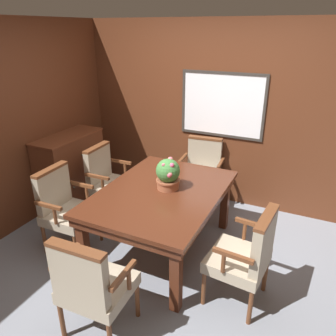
{
  "coord_description": "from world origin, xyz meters",
  "views": [
    {
      "loc": [
        1.31,
        -2.49,
        2.33
      ],
      "look_at": [
        -0.08,
        0.41,
        0.94
      ],
      "focal_mm": 35.0,
      "sensor_mm": 36.0,
      "label": 1
    }
  ],
  "objects": [
    {
      "name": "chair_left_far",
      "position": [
        -1.07,
        0.65,
        0.52
      ],
      "size": [
        0.51,
        0.57,
        0.95
      ],
      "rotation": [
        0.0,
        0.0,
        1.6
      ],
      "color": "brown",
      "rests_on": "ground_plane"
    },
    {
      "name": "ground_plane",
      "position": [
        0.0,
        0.0,
        0.0
      ],
      "size": [
        14.0,
        14.0,
        0.0
      ],
      "primitive_type": "plane",
      "color": "gray"
    },
    {
      "name": "dining_table",
      "position": [
        -0.08,
        0.26,
        0.65
      ],
      "size": [
        1.2,
        1.66,
        0.74
      ],
      "color": "#4C2314",
      "rests_on": "ground_plane"
    },
    {
      "name": "potted_plant",
      "position": [
        -0.04,
        0.34,
        0.91
      ],
      "size": [
        0.25,
        0.27,
        0.34
      ],
      "color": "#9E5638",
      "rests_on": "dining_table"
    },
    {
      "name": "wall_left",
      "position": [
        -1.93,
        0.0,
        1.23
      ],
      "size": [
        0.06,
        7.2,
        2.45
      ],
      "color": "#5B2D19",
      "rests_on": "ground_plane"
    },
    {
      "name": "chair_right_near",
      "position": [
        0.93,
        -0.11,
        0.52
      ],
      "size": [
        0.53,
        0.59,
        0.95
      ],
      "rotation": [
        0.0,
        0.0,
        -1.66
      ],
      "color": "brown",
      "rests_on": "ground_plane"
    },
    {
      "name": "wall_back",
      "position": [
        0.0,
        1.73,
        1.23
      ],
      "size": [
        7.2,
        0.08,
        2.45
      ],
      "color": "#5B2D19",
      "rests_on": "ground_plane"
    },
    {
      "name": "chair_left_near",
      "position": [
        -1.08,
        -0.14,
        0.52
      ],
      "size": [
        0.51,
        0.57,
        0.95
      ],
      "rotation": [
        0.0,
        0.0,
        1.6
      ],
      "color": "brown",
      "rests_on": "ground_plane"
    },
    {
      "name": "sideboard_cabinet",
      "position": [
        -1.68,
        0.66,
        0.51
      ],
      "size": [
        0.45,
        0.99,
        1.02
      ],
      "color": "brown",
      "rests_on": "ground_plane"
    },
    {
      "name": "chair_head_far",
      "position": [
        -0.06,
        1.46,
        0.52
      ],
      "size": [
        0.59,
        0.53,
        0.95
      ],
      "rotation": [
        0.0,
        0.0,
        0.09
      ],
      "color": "brown",
      "rests_on": "ground_plane"
    },
    {
      "name": "chair_head_near",
      "position": [
        -0.06,
        -0.98,
        0.52
      ],
      "size": [
        0.58,
        0.51,
        0.95
      ],
      "rotation": [
        0.0,
        0.0,
        3.18
      ],
      "color": "brown",
      "rests_on": "ground_plane"
    }
  ]
}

